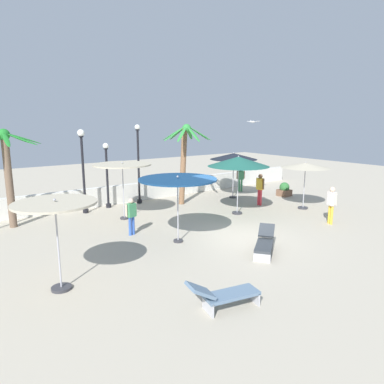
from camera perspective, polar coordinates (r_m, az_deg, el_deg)
ground_plane at (r=14.05m, az=7.07°, el=-7.53°), size 56.00×56.00×0.00m
boundary_wall at (r=20.55m, az=-8.91°, el=0.01°), size 25.20×0.30×1.04m
patio_umbrella_0 at (r=9.90m, az=-21.35°, el=-2.88°), size 2.17×2.17×2.57m
patio_umbrella_1 at (r=12.99m, az=-2.35°, el=1.81°), size 2.92×2.92×2.58m
patio_umbrella_2 at (r=16.46m, az=-11.27°, el=4.08°), size 2.67×2.67×2.72m
patio_umbrella_3 at (r=19.08m, az=17.99°, el=4.05°), size 2.51×2.51×2.50m
patio_umbrella_4 at (r=20.92m, az=6.80°, el=5.76°), size 2.80×2.80×2.75m
patio_umbrella_5 at (r=17.22m, az=7.57°, el=4.91°), size 3.01×3.01×2.91m
palm_tree_0 at (r=16.77m, az=-27.91°, el=4.06°), size 2.92×2.92×4.25m
palm_tree_1 at (r=19.29m, az=-1.25°, el=6.41°), size 2.77×2.77×4.41m
lamp_post_0 at (r=19.62m, az=-8.72°, el=4.82°), size 0.29×0.29×4.37m
lamp_post_1 at (r=18.99m, az=-13.67°, el=3.06°), size 0.30×0.30×3.44m
lamp_post_3 at (r=18.09m, az=-17.34°, el=4.33°), size 0.35×0.35×4.16m
lounge_chair_0 at (r=8.95m, az=5.12°, el=-16.24°), size 1.93×0.91×0.83m
lounge_chair_1 at (r=12.64m, az=11.76°, el=-7.95°), size 1.81×1.56×0.82m
guest_0 at (r=14.33m, az=-9.86°, el=-3.42°), size 0.55×0.32×1.52m
guest_1 at (r=23.14m, az=7.91°, el=2.41°), size 0.52×0.37×1.58m
guest_2 at (r=16.80m, az=21.76°, el=-1.45°), size 0.35×0.53×1.70m
guest_3 at (r=19.46m, az=11.02°, el=0.92°), size 0.25×0.56×1.74m
seagull_0 at (r=20.51m, az=9.87°, el=11.19°), size 0.38×0.95×0.14m
planter at (r=22.35m, az=14.79°, el=0.34°), size 0.70×0.70×0.85m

